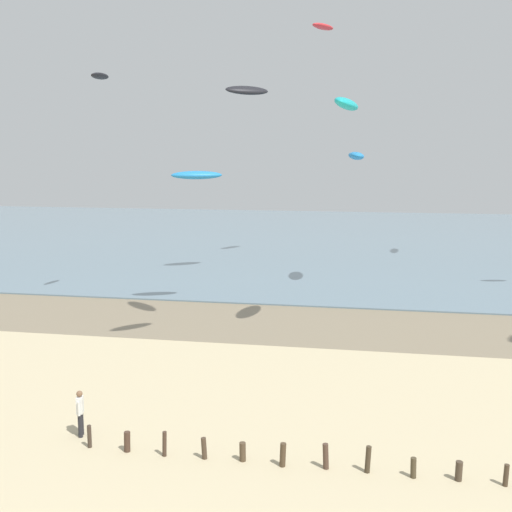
# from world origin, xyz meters

# --- Properties ---
(wet_sand_strip) EXTENTS (120.00, 8.88, 0.01)m
(wet_sand_strip) POSITION_xyz_m (0.00, 25.30, 0.00)
(wet_sand_strip) COLOR #84755B
(wet_sand_strip) RESTS_ON ground
(sea) EXTENTS (160.00, 70.00, 0.10)m
(sea) POSITION_xyz_m (0.00, 64.74, 0.05)
(sea) COLOR slate
(sea) RESTS_ON ground
(groyne_mid) EXTENTS (23.42, 0.34, 0.90)m
(groyne_mid) POSITION_xyz_m (8.94, 8.18, 0.37)
(groyne_mid) COLOR #3F3329
(groyne_mid) RESTS_ON ground
(person_nearest_camera) EXTENTS (0.31, 0.55, 1.71)m
(person_nearest_camera) POSITION_xyz_m (-3.02, 9.04, 0.92)
(person_nearest_camera) COLOR #232328
(person_nearest_camera) RESTS_ON ground
(kite_aloft_0) EXTENTS (1.48, 3.64, 0.72)m
(kite_aloft_0) POSITION_xyz_m (6.01, 36.13, 9.96)
(kite_aloft_0) COLOR #2384D1
(kite_aloft_2) EXTENTS (3.67, 3.04, 1.02)m
(kite_aloft_2) POSITION_xyz_m (-2.53, 38.02, 14.96)
(kite_aloft_2) COLOR black
(kite_aloft_3) EXTENTS (1.77, 3.65, 0.93)m
(kite_aloft_3) POSITION_xyz_m (5.71, 22.92, 12.66)
(kite_aloft_3) COLOR #19B2B7
(kite_aloft_8) EXTENTS (2.29, 2.97, 0.51)m
(kite_aloft_8) POSITION_xyz_m (2.62, 46.46, 21.12)
(kite_aloft_8) COLOR red
(kite_aloft_9) EXTENTS (0.91, 2.00, 0.53)m
(kite_aloft_9) POSITION_xyz_m (-10.17, 28.03, 15.02)
(kite_aloft_9) COLOR black
(kite_aloft_10) EXTENTS (3.43, 2.21, 0.61)m
(kite_aloft_10) POSITION_xyz_m (-3.86, 28.02, 8.76)
(kite_aloft_10) COLOR #2384D1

